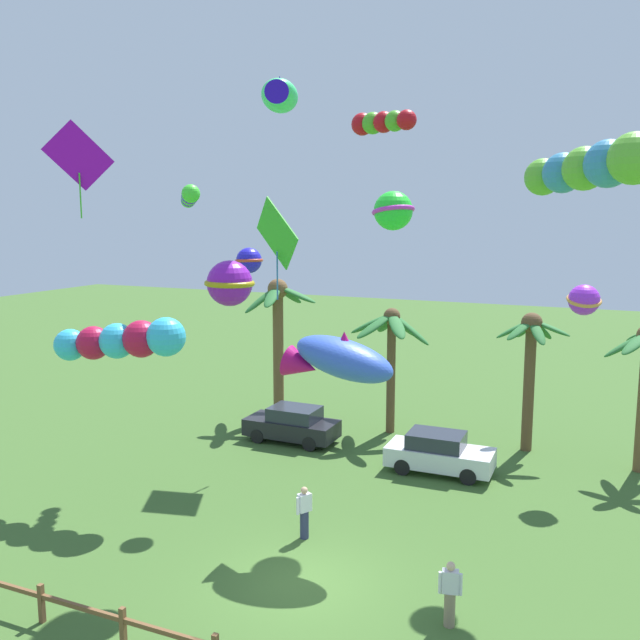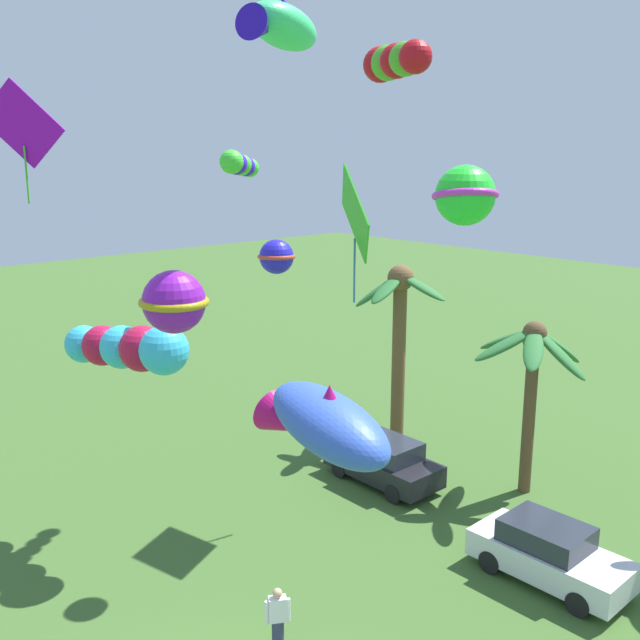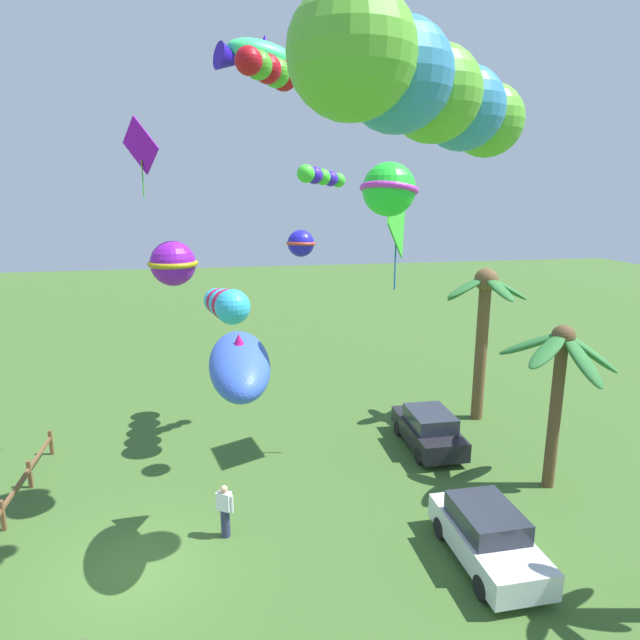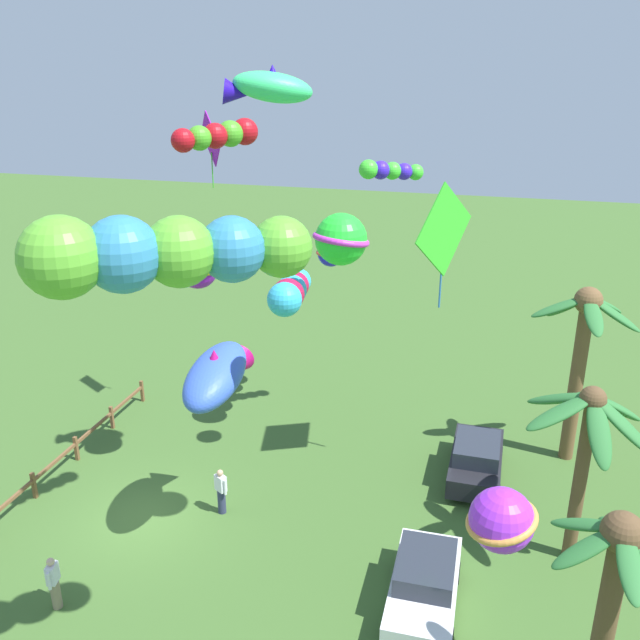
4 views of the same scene
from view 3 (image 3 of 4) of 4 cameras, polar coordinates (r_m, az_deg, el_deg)
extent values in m
plane|color=#3D6028|center=(16.09, -18.74, -23.85)|extent=(120.00, 120.00, 0.00)
cylinder|color=brown|center=(23.80, 16.72, -3.14)|extent=(0.50, 0.50, 6.10)
ellipsoid|color=#2D7033|center=(22.45, 18.49, 3.17)|extent=(1.99, 0.77, 0.93)
ellipsoid|color=#2D7033|center=(23.47, 19.19, 3.21)|extent=(0.92, 1.92, 1.17)
ellipsoid|color=#2D7033|center=(24.05, 17.80, 3.64)|extent=(1.72, 1.73, 1.09)
ellipsoid|color=#2D7033|center=(23.46, 15.27, 3.21)|extent=(1.60, 1.64, 1.37)
ellipsoid|color=#2D7033|center=(22.64, 15.36, 3.39)|extent=(0.91, 1.99, 0.98)
sphere|color=brown|center=(23.16, 17.21, 4.12)|extent=(0.95, 0.95, 0.95)
cylinder|color=brown|center=(19.25, 23.68, -9.06)|extent=(0.38, 0.38, 5.18)
ellipsoid|color=#2D7033|center=(18.10, 26.06, -3.86)|extent=(1.84, 0.90, 1.49)
ellipsoid|color=#2D7033|center=(18.80, 26.79, -3.16)|extent=(1.25, 1.91, 1.39)
ellipsoid|color=#2D7033|center=(19.40, 25.20, -2.33)|extent=(1.57, 1.89, 1.27)
ellipsoid|color=#2D7033|center=(19.27, 22.64, -1.98)|extent=(1.98, 0.68, 1.16)
ellipsoid|color=#2D7033|center=(18.53, 21.43, -2.37)|extent=(1.54, 1.98, 1.10)
ellipsoid|color=#2D7033|center=(17.70, 23.02, -3.01)|extent=(1.52, 2.03, 0.99)
sphere|color=brown|center=(18.48, 24.41, -1.58)|extent=(0.73, 0.73, 0.73)
cube|color=brown|center=(22.91, -26.65, -11.54)|extent=(0.12, 0.12, 0.95)
cube|color=brown|center=(20.85, -28.43, -14.21)|extent=(0.12, 0.12, 0.95)
cube|color=brown|center=(18.87, -30.65, -17.43)|extent=(0.12, 0.12, 0.95)
cube|color=black|center=(21.48, 11.38, -11.60)|extent=(3.92, 1.74, 0.70)
cube|color=#282D38|center=(21.10, 11.61, -10.21)|extent=(2.05, 1.52, 0.56)
cylinder|color=black|center=(22.39, 8.31, -11.26)|extent=(0.60, 0.19, 0.60)
cylinder|color=black|center=(22.90, 12.10, -10.85)|extent=(0.60, 0.19, 0.60)
cylinder|color=black|center=(20.34, 10.50, -13.98)|extent=(0.60, 0.19, 0.60)
cylinder|color=black|center=(20.90, 14.63, -13.42)|extent=(0.60, 0.19, 0.60)
cube|color=silver|center=(15.92, 17.38, -21.54)|extent=(3.92, 1.75, 0.70)
cube|color=#282D38|center=(15.68, 17.27, -19.35)|extent=(2.05, 1.52, 0.56)
cylinder|color=black|center=(15.63, 22.36, -24.06)|extent=(0.60, 0.19, 0.60)
cylinder|color=black|center=(14.93, 16.81, -25.56)|extent=(0.60, 0.19, 0.60)
cylinder|color=black|center=(17.29, 17.71, -19.71)|extent=(0.60, 0.19, 0.60)
cylinder|color=black|center=(16.66, 12.67, -20.74)|extent=(0.60, 0.19, 0.60)
cylinder|color=#2D3351|center=(16.52, -10.00, -20.44)|extent=(0.26, 0.26, 0.84)
cube|color=silver|center=(16.15, -10.10, -18.39)|extent=(0.39, 0.44, 0.54)
sphere|color=tan|center=(15.96, -10.16, -17.25)|extent=(0.21, 0.21, 0.21)
cylinder|color=silver|center=(16.07, -9.34, -18.73)|extent=(0.09, 0.09, 0.52)
cylinder|color=silver|center=(16.28, -10.84, -18.36)|extent=(0.09, 0.09, 0.52)
sphere|color=red|center=(13.05, -3.89, 24.42)|extent=(0.64, 0.64, 0.64)
sphere|color=green|center=(12.64, -4.72, 24.70)|extent=(0.61, 0.61, 0.61)
sphere|color=red|center=(12.23, -5.61, 24.99)|extent=(0.59, 0.59, 0.59)
sphere|color=green|center=(11.83, -6.57, 25.29)|extent=(0.56, 0.56, 0.56)
sphere|color=red|center=(11.43, -7.60, 25.61)|extent=(0.54, 0.54, 0.54)
sphere|color=#33BCF0|center=(19.33, -9.27, 1.38)|extent=(1.27, 1.27, 1.27)
sphere|color=#BB133C|center=(20.21, -9.73, 1.56)|extent=(1.22, 1.22, 1.22)
sphere|color=#33BCF0|center=(21.09, -10.16, 1.73)|extent=(1.17, 1.17, 1.17)
sphere|color=#BB133C|center=(21.96, -10.55, 1.88)|extent=(1.12, 1.12, 1.12)
sphere|color=#33BCF0|center=(22.84, -10.91, 2.02)|extent=(1.07, 1.07, 1.07)
ellipsoid|color=#3CEF7E|center=(15.73, -5.83, 25.88)|extent=(1.89, 2.52, 1.10)
cone|color=#270EB5|center=(15.26, -9.41, 25.63)|extent=(0.95, 1.00, 0.79)
cone|color=#270EB5|center=(15.81, -5.86, 27.14)|extent=(0.57, 0.57, 0.45)
sphere|color=#5EB530|center=(5.84, 3.37, 26.45)|extent=(1.30, 1.30, 1.30)
sphere|color=teal|center=(6.58, 8.25, 24.27)|extent=(1.24, 1.24, 1.24)
sphere|color=#5EB530|center=(7.35, 12.00, 22.43)|extent=(1.19, 1.19, 1.19)
sphere|color=teal|center=(8.15, 14.95, 20.88)|extent=(1.14, 1.14, 1.14)
sphere|color=#5EB530|center=(8.97, 17.33, 19.58)|extent=(1.09, 1.09, 1.09)
sphere|color=#42E031|center=(20.01, -1.52, 15.27)|extent=(0.66, 0.66, 0.66)
sphere|color=#3D1FE2|center=(20.34, -0.60, 15.10)|extent=(0.63, 0.63, 0.63)
sphere|color=#42E031|center=(20.68, 0.28, 14.93)|extent=(0.60, 0.60, 0.60)
sphere|color=#3D1FE2|center=(21.02, 1.13, 14.76)|extent=(0.58, 0.58, 0.58)
sphere|color=#42E031|center=(21.37, 1.95, 14.60)|extent=(0.55, 0.55, 0.55)
sphere|color=#25E630|center=(13.15, 7.33, 13.58)|extent=(1.27, 1.27, 1.27)
torus|color=#CF35C8|center=(13.15, 7.33, 13.58)|extent=(1.97, 1.97, 0.40)
cube|color=green|center=(18.78, 8.15, 10.90)|extent=(2.51, 1.46, 2.81)
cylinder|color=#3170B2|center=(18.92, 7.99, 5.97)|extent=(0.06, 0.06, 1.86)
sphere|color=#241ED3|center=(17.34, -2.05, 8.13)|extent=(0.86, 0.86, 0.86)
torus|color=#C6402A|center=(17.34, -2.05, 8.13)|extent=(1.34, 1.34, 0.15)
sphere|color=purple|center=(15.67, -15.33, 5.81)|extent=(1.26, 1.26, 1.26)
torus|color=#A99314|center=(15.67, -15.33, 5.81)|extent=(1.73, 1.73, 0.18)
cube|color=purple|center=(19.78, -18.53, 17.16)|extent=(1.42, 1.33, 1.91)
cylinder|color=green|center=(19.72, -18.29, 14.01)|extent=(0.04, 0.04, 1.25)
ellipsoid|color=blue|center=(13.40, -8.53, -4.75)|extent=(3.16, 1.50, 1.74)
cone|color=#C40F6C|center=(14.78, -8.71, -4.30)|extent=(1.14, 0.95, 1.14)
cone|color=#C40F6C|center=(13.26, -8.60, -2.74)|extent=(0.60, 0.60, 0.61)
camera|label=1|loc=(18.31, -82.65, 1.53)|focal=38.32mm
camera|label=2|loc=(9.17, -82.34, 8.44)|focal=40.86mm
camera|label=4|loc=(9.28, 106.33, 23.20)|focal=38.07mm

